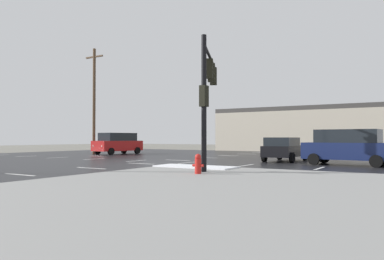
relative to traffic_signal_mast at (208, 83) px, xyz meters
name	(u,v)px	position (x,y,z in m)	size (l,w,h in m)	color
ground_plane	(161,162)	(-5.91, 4.36, -4.16)	(120.00, 120.00, 0.00)	slate
road_asphalt	(161,162)	(-5.91, 4.36, -4.15)	(44.00, 44.00, 0.02)	black
sidewalk_corner	(287,210)	(6.09, -7.64, -4.09)	(18.00, 18.00, 0.14)	gray
snow_strip_curbside	(195,167)	(-0.91, 0.36, -3.99)	(4.00, 1.60, 0.06)	white
lane_markings	(163,164)	(-4.71, 2.98, -4.13)	(36.15, 36.15, 0.01)	silver
traffic_signal_mast	(208,83)	(0.00, 0.00, 0.00)	(2.19, 4.87, 5.82)	black
fire_hydrant	(198,164)	(0.90, -2.46, -3.62)	(0.48, 0.26, 0.79)	red
strip_building_background	(307,130)	(-3.01, 29.63, -1.60)	(20.22, 8.00, 5.11)	#BCB29E
suv_red	(118,143)	(-16.30, 11.63, -3.07)	(2.62, 5.00, 2.03)	#B21919
sedan_black	(285,149)	(0.79, 9.05, -3.30)	(2.02, 4.54, 1.58)	black
suv_navy	(348,146)	(4.94, 7.52, -3.07)	(4.95, 2.48, 2.03)	#141E47
utility_pole_far	(94,99)	(-18.48, 10.64, 1.19)	(2.20, 0.28, 10.25)	brown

